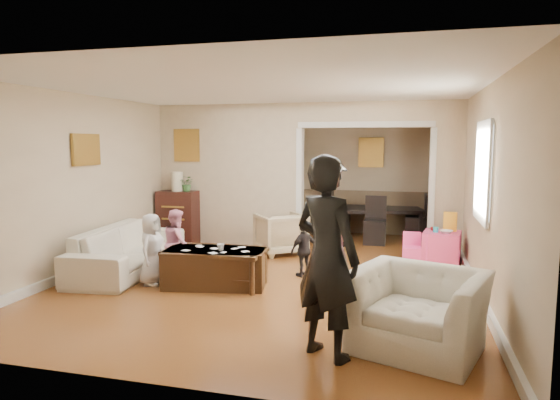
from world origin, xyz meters
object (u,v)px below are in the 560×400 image
(armchair_back, at_px, (281,233))
(sofa, at_px, (129,249))
(cyan_cup, at_px, (436,230))
(coffee_cup, at_px, (221,247))
(child_kneel_b, at_px, (177,243))
(dresser, at_px, (178,217))
(table_lamp, at_px, (177,181))
(child_toddler, at_px, (304,250))
(armchair_front, at_px, (418,310))
(coffee_table, at_px, (215,268))
(play_table, at_px, (442,248))
(dining_table, at_px, (377,223))
(child_kneel_a, at_px, (152,249))
(adult_person, at_px, (327,257))

(armchair_back, bearing_deg, sofa, 4.97)
(sofa, bearing_deg, cyan_cup, -76.20)
(coffee_cup, relative_size, child_kneel_b, 0.10)
(sofa, bearing_deg, child_kneel_b, -99.94)
(dresser, xyz_separation_m, table_lamp, (0.00, 0.00, 0.68))
(child_kneel_b, bearing_deg, child_toddler, -105.95)
(armchair_front, relative_size, dresser, 1.13)
(armchair_back, distance_m, dresser, 2.11)
(coffee_table, distance_m, child_toddler, 1.30)
(child_toddler, bearing_deg, child_kneel_b, -35.95)
(table_lamp, distance_m, play_table, 4.82)
(play_table, relative_size, child_kneel_b, 0.56)
(table_lamp, height_order, coffee_cup, table_lamp)
(cyan_cup, relative_size, dining_table, 0.05)
(coffee_cup, relative_size, child_kneel_a, 0.10)
(adult_person, relative_size, child_toddler, 2.34)
(cyan_cup, bearing_deg, dresser, 173.70)
(dresser, bearing_deg, play_table, -5.56)
(table_lamp, distance_m, child_kneel_a, 2.77)
(coffee_table, bearing_deg, armchair_back, 79.80)
(sofa, xyz_separation_m, adult_person, (3.30, -2.14, 0.57))
(coffee_cup, distance_m, dining_table, 4.36)
(coffee_table, relative_size, child_toddler, 1.70)
(play_table, relative_size, child_kneel_a, 0.56)
(armchair_back, relative_size, child_kneel_b, 0.80)
(coffee_table, xyz_separation_m, child_kneel_b, (-0.70, 0.30, 0.24))
(dining_table, bearing_deg, armchair_back, -141.44)
(sofa, bearing_deg, armchair_back, -53.45)
(sofa, distance_m, adult_person, 3.98)
(armchair_front, bearing_deg, child_kneel_a, 178.74)
(child_kneel_b, bearing_deg, play_table, -96.55)
(armchair_back, height_order, adult_person, adult_person)
(adult_person, bearing_deg, child_kneel_b, -10.33)
(dresser, height_order, dining_table, dresser)
(coffee_table, xyz_separation_m, cyan_cup, (2.90, 1.88, 0.32))
(armchair_front, relative_size, child_toddler, 1.46)
(coffee_table, distance_m, play_table, 3.56)
(dresser, distance_m, play_table, 4.74)
(armchair_back, xyz_separation_m, coffee_table, (-0.37, -2.05, -0.10))
(coffee_cup, bearing_deg, cyan_cup, 34.63)
(dresser, bearing_deg, child_toddler, -30.71)
(dining_table, distance_m, adult_person, 5.73)
(cyan_cup, bearing_deg, table_lamp, 173.70)
(sofa, relative_size, adult_person, 1.26)
(sofa, distance_m, cyan_cup, 4.68)
(dresser, relative_size, play_table, 1.84)
(sofa, height_order, child_kneel_a, child_kneel_a)
(play_table, bearing_deg, dining_table, 119.10)
(sofa, relative_size, dresser, 2.28)
(coffee_cup, bearing_deg, child_kneel_a, -173.99)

